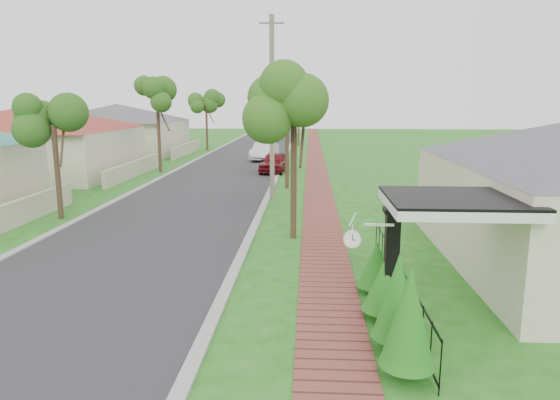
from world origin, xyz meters
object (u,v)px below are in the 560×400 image
(parked_car_red, at_px, (274,162))
(station_clock, at_px, (354,238))
(near_tree, at_px, (294,107))
(parked_car_white, at_px, (264,151))
(porch_post, at_px, (391,270))
(utility_pole, at_px, (272,108))

(parked_car_red, bearing_deg, station_clock, -74.66)
(station_clock, bearing_deg, near_tree, 102.10)
(near_tree, bearing_deg, parked_car_white, 97.57)
(near_tree, bearing_deg, porch_post, -70.36)
(parked_car_red, xyz_separation_m, station_clock, (3.35, -23.82, 1.26))
(parked_car_white, distance_m, utility_pole, 17.24)
(parked_car_red, bearing_deg, near_tree, -76.39)
(parked_car_red, relative_size, near_tree, 0.70)
(porch_post, xyz_separation_m, parked_car_white, (-5.55, 30.66, -0.38))
(parked_car_white, bearing_deg, station_clock, -73.54)
(porch_post, height_order, station_clock, porch_post)
(utility_pole, bearing_deg, station_clock, -78.95)
(near_tree, distance_m, utility_pole, 7.46)
(porch_post, distance_m, parked_car_white, 31.16)
(parked_car_white, bearing_deg, parked_car_red, -71.60)
(utility_pole, xyz_separation_m, station_clock, (2.80, -14.33, -2.50))
(utility_pole, height_order, station_clock, utility_pole)
(near_tree, distance_m, station_clock, 7.61)
(parked_car_white, height_order, station_clock, station_clock)
(near_tree, bearing_deg, station_clock, -77.90)
(utility_pole, bearing_deg, parked_car_red, 93.34)
(parked_car_white, distance_m, station_clock, 31.44)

